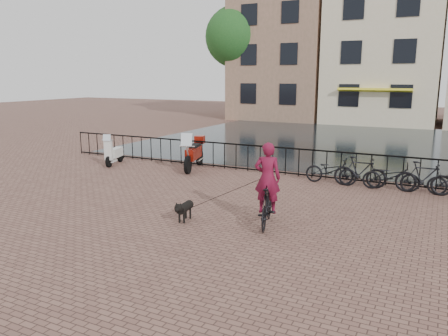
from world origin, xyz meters
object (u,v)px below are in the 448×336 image
at_px(cyclist, 267,189).
at_px(dog, 185,210).
at_px(motorcycle, 194,149).
at_px(scooter, 114,148).

distance_m(cyclist, dog, 2.14).
height_order(motorcycle, scooter, motorcycle).
bearing_deg(cyclist, dog, 2.79).
bearing_deg(dog, scooter, 136.26).
height_order(dog, scooter, scooter).
xyz_separation_m(dog, scooter, (-6.34, 4.79, 0.40)).
distance_m(cyclist, scooter, 9.31).
height_order(cyclist, dog, cyclist).
bearing_deg(dog, motorcycle, 111.82).
xyz_separation_m(cyclist, motorcycle, (-4.91, 4.86, -0.13)).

